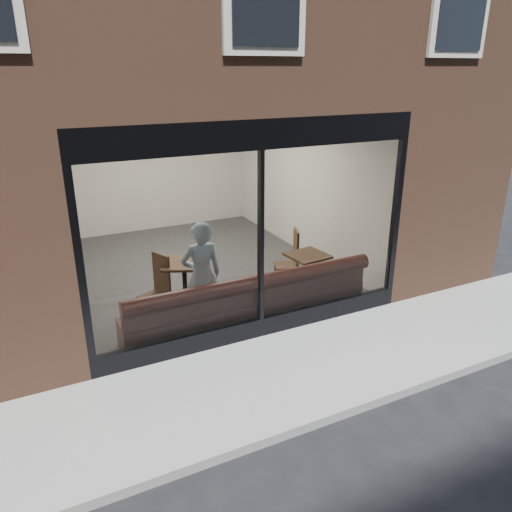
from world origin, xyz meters
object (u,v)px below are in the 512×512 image
banquette (249,311)px  cafe_table_left (184,263)px  cafe_table_right (308,256)px  person (202,276)px  cafe_chair_left (154,297)px  cafe_chair_right (286,266)px

banquette → cafe_table_left: size_ratio=5.75×
banquette → cafe_table_right: cafe_table_right is taller
cafe_table_right → person: bearing=-172.5°
cafe_table_right → cafe_table_left: bearing=163.4°
cafe_chair_left → cafe_table_left: bearing=157.0°
cafe_chair_left → cafe_chair_right: size_ratio=0.99×
person → cafe_table_right: 2.09m
banquette → person: bearing=157.1°
banquette → cafe_table_right: bearing=21.3°
cafe_chair_right → cafe_chair_left: bearing=25.8°
cafe_table_right → cafe_chair_left: cafe_table_right is taller
cafe_table_right → cafe_chair_right: cafe_table_right is taller
person → cafe_chair_left: size_ratio=4.19×
cafe_table_right → cafe_chair_right: bearing=86.3°
banquette → cafe_table_right: (1.41, 0.55, 0.52)m
banquette → cafe_table_left: cafe_table_left is taller
cafe_table_right → cafe_chair_left: bearing=166.8°
person → cafe_chair_left: bearing=-54.9°
cafe_chair_left → cafe_table_right: bearing=143.7°
banquette → cafe_chair_left: size_ratio=9.80×
cafe_table_right → cafe_chair_right: size_ratio=1.54×
banquette → person: (-0.66, 0.28, 0.63)m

